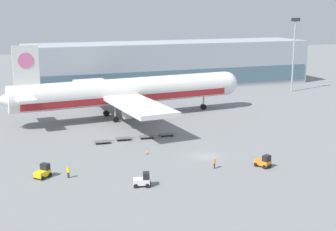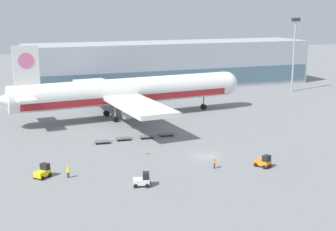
{
  "view_description": "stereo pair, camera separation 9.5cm",
  "coord_description": "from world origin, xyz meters",
  "px_view_note": "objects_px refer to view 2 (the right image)",
  "views": [
    {
      "loc": [
        -31.91,
        -68.1,
        24.22
      ],
      "look_at": [
        -1.33,
        14.69,
        4.0
      ],
      "focal_mm": 50.0,
      "sensor_mm": 36.0,
      "label": 1
    },
    {
      "loc": [
        -31.82,
        -68.14,
        24.22
      ],
      "look_at": [
        -1.33,
        14.69,
        4.0
      ],
      "focal_mm": 50.0,
      "sensor_mm": 36.0,
      "label": 2
    }
  ],
  "objects_px": {
    "baggage_tug_far": "(264,162)",
    "ground_crew_near": "(214,162)",
    "baggage_dolly_second": "(123,138)",
    "baggage_dolly_lead": "(102,142)",
    "baggage_dolly_trail": "(166,134)",
    "baggage_dolly_third": "(147,137)",
    "ground_crew_far": "(68,171)",
    "traffic_cone_near": "(147,152)",
    "baggage_tug_mid": "(143,180)",
    "baggage_tug_foreground": "(43,172)",
    "light_mast": "(294,49)",
    "airplane_main": "(124,92)"
  },
  "relations": [
    {
      "from": "traffic_cone_near",
      "to": "baggage_tug_mid",
      "type": "bearing_deg",
      "value": -110.18
    },
    {
      "from": "light_mast",
      "to": "baggage_dolly_lead",
      "type": "bearing_deg",
      "value": -151.77
    },
    {
      "from": "baggage_tug_foreground",
      "to": "ground_crew_far",
      "type": "distance_m",
      "value": 3.73
    },
    {
      "from": "baggage_dolly_lead",
      "to": "baggage_dolly_third",
      "type": "xyz_separation_m",
      "value": [
        8.75,
        0.44,
        0.0
      ]
    },
    {
      "from": "baggage_dolly_second",
      "to": "baggage_dolly_third",
      "type": "relative_size",
      "value": 1.0
    },
    {
      "from": "airplane_main",
      "to": "baggage_tug_foreground",
      "type": "distance_m",
      "value": 39.99
    },
    {
      "from": "baggage_dolly_third",
      "to": "traffic_cone_near",
      "type": "relative_size",
      "value": 5.18
    },
    {
      "from": "baggage_tug_far",
      "to": "baggage_tug_foreground",
      "type": "bearing_deg",
      "value": -126.85
    },
    {
      "from": "airplane_main",
      "to": "baggage_dolly_second",
      "type": "relative_size",
      "value": 15.49
    },
    {
      "from": "baggage_dolly_lead",
      "to": "ground_crew_far",
      "type": "bearing_deg",
      "value": -113.98
    },
    {
      "from": "baggage_dolly_second",
      "to": "light_mast",
      "type": "bearing_deg",
      "value": 33.46
    },
    {
      "from": "light_mast",
      "to": "baggage_dolly_trail",
      "type": "xyz_separation_m",
      "value": [
        -52.51,
        -34.34,
        -12.23
      ]
    },
    {
      "from": "baggage_dolly_third",
      "to": "ground_crew_far",
      "type": "height_order",
      "value": "ground_crew_far"
    },
    {
      "from": "baggage_tug_mid",
      "to": "baggage_dolly_trail",
      "type": "bearing_deg",
      "value": 79.61
    },
    {
      "from": "baggage_tug_mid",
      "to": "baggage_dolly_lead",
      "type": "relative_size",
      "value": 0.73
    },
    {
      "from": "baggage_tug_far",
      "to": "traffic_cone_near",
      "type": "distance_m",
      "value": 19.7
    },
    {
      "from": "baggage_dolly_trail",
      "to": "ground_crew_near",
      "type": "height_order",
      "value": "ground_crew_near"
    },
    {
      "from": "baggage_dolly_trail",
      "to": "baggage_tug_mid",
      "type": "bearing_deg",
      "value": -113.04
    },
    {
      "from": "baggage_dolly_second",
      "to": "baggage_dolly_lead",
      "type": "bearing_deg",
      "value": -165.35
    },
    {
      "from": "airplane_main",
      "to": "baggage_tug_foreground",
      "type": "bearing_deg",
      "value": -127.77
    },
    {
      "from": "airplane_main",
      "to": "baggage_dolly_trail",
      "type": "height_order",
      "value": "airplane_main"
    },
    {
      "from": "light_mast",
      "to": "baggage_dolly_lead",
      "type": "height_order",
      "value": "light_mast"
    },
    {
      "from": "baggage_dolly_lead",
      "to": "baggage_dolly_trail",
      "type": "xyz_separation_m",
      "value": [
        12.89,
        0.76,
        0.0
      ]
    },
    {
      "from": "baggage_dolly_lead",
      "to": "traffic_cone_near",
      "type": "xyz_separation_m",
      "value": [
        5.87,
        -8.93,
        -0.04
      ]
    },
    {
      "from": "baggage_dolly_trail",
      "to": "traffic_cone_near",
      "type": "height_order",
      "value": "traffic_cone_near"
    },
    {
      "from": "baggage_dolly_lead",
      "to": "baggage_tug_foreground",
      "type": "bearing_deg",
      "value": -125.41
    },
    {
      "from": "light_mast",
      "to": "traffic_cone_near",
      "type": "bearing_deg",
      "value": -143.51
    },
    {
      "from": "baggage_tug_foreground",
      "to": "baggage_dolly_third",
      "type": "distance_m",
      "value": 25.47
    },
    {
      "from": "ground_crew_far",
      "to": "baggage_tug_mid",
      "type": "bearing_deg",
      "value": 3.0
    },
    {
      "from": "baggage_tug_far",
      "to": "baggage_dolly_second",
      "type": "height_order",
      "value": "baggage_tug_far"
    },
    {
      "from": "baggage_tug_mid",
      "to": "baggage_dolly_second",
      "type": "bearing_deg",
      "value": 98.48
    },
    {
      "from": "airplane_main",
      "to": "ground_crew_far",
      "type": "height_order",
      "value": "airplane_main"
    },
    {
      "from": "baggage_tug_mid",
      "to": "ground_crew_near",
      "type": "distance_m",
      "value": 13.05
    },
    {
      "from": "baggage_dolly_trail",
      "to": "traffic_cone_near",
      "type": "bearing_deg",
      "value": -121.73
    },
    {
      "from": "baggage_dolly_second",
      "to": "ground_crew_near",
      "type": "xyz_separation_m",
      "value": [
        9.18,
        -20.32,
        0.66
      ]
    },
    {
      "from": "airplane_main",
      "to": "baggage_dolly_second",
      "type": "bearing_deg",
      "value": -111.2
    },
    {
      "from": "baggage_dolly_third",
      "to": "baggage_dolly_trail",
      "type": "xyz_separation_m",
      "value": [
        4.14,
        0.32,
        0.0
      ]
    },
    {
      "from": "baggage_dolly_third",
      "to": "ground_crew_near",
      "type": "bearing_deg",
      "value": -72.7
    },
    {
      "from": "airplane_main",
      "to": "baggage_tug_far",
      "type": "height_order",
      "value": "airplane_main"
    },
    {
      "from": "baggage_tug_far",
      "to": "baggage_dolly_trail",
      "type": "height_order",
      "value": "baggage_tug_far"
    },
    {
      "from": "baggage_dolly_second",
      "to": "ground_crew_far",
      "type": "xyz_separation_m",
      "value": [
        -12.71,
        -16.64,
        0.64
      ]
    },
    {
      "from": "traffic_cone_near",
      "to": "light_mast",
      "type": "bearing_deg",
      "value": 36.49
    },
    {
      "from": "baggage_dolly_lead",
      "to": "baggage_dolly_third",
      "type": "bearing_deg",
      "value": 7.07
    },
    {
      "from": "baggage_tug_far",
      "to": "ground_crew_near",
      "type": "bearing_deg",
      "value": -129.8
    },
    {
      "from": "airplane_main",
      "to": "baggage_dolly_third",
      "type": "distance_m",
      "value": 19.35
    },
    {
      "from": "baggage_dolly_lead",
      "to": "baggage_dolly_second",
      "type": "relative_size",
      "value": 1.0
    },
    {
      "from": "traffic_cone_near",
      "to": "baggage_tug_foreground",
      "type": "bearing_deg",
      "value": -162.83
    },
    {
      "from": "ground_crew_near",
      "to": "traffic_cone_near",
      "type": "bearing_deg",
      "value": 45.1
    },
    {
      "from": "airplane_main",
      "to": "baggage_dolly_third",
      "type": "bearing_deg",
      "value": -97.37
    },
    {
      "from": "baggage_dolly_third",
      "to": "baggage_dolly_lead",
      "type": "bearing_deg",
      "value": -172.93
    }
  ]
}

